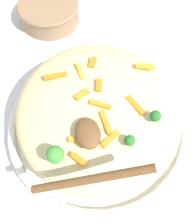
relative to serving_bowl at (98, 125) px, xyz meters
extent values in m
plane|color=silver|center=(0.00, 0.00, -0.02)|extent=(2.40, 2.40, 0.00)
cylinder|color=white|center=(0.00, 0.00, -0.01)|extent=(0.33, 0.33, 0.02)
torus|color=white|center=(0.00, 0.00, 0.01)|extent=(0.36, 0.36, 0.02)
torus|color=black|center=(0.00, 0.00, 0.01)|extent=(0.36, 0.36, 0.00)
ellipsoid|color=#DBC689|center=(0.00, 0.00, 0.06)|extent=(0.32, 0.30, 0.09)
cube|color=orange|center=(-0.06, -0.02, 0.10)|extent=(0.04, 0.01, 0.01)
cube|color=orange|center=(0.03, 0.06, 0.10)|extent=(0.04, 0.02, 0.01)
cube|color=orange|center=(0.05, 0.00, 0.11)|extent=(0.04, 0.01, 0.01)
cube|color=orange|center=(0.08, 0.00, 0.10)|extent=(0.03, 0.04, 0.01)
cube|color=orange|center=(-0.07, -0.06, 0.10)|extent=(0.01, 0.04, 0.01)
cube|color=orange|center=(0.02, 0.00, 0.11)|extent=(0.03, 0.04, 0.01)
cube|color=orange|center=(0.06, -0.05, 0.10)|extent=(0.01, 0.03, 0.01)
cube|color=orange|center=(0.06, -0.03, 0.10)|extent=(0.03, 0.03, 0.01)
cube|color=orange|center=(-0.01, -0.03, 0.11)|extent=(0.02, 0.03, 0.01)
cube|color=orange|center=(-0.05, 0.10, 0.10)|extent=(0.02, 0.04, 0.01)
cube|color=orange|center=(0.10, -0.06, 0.10)|extent=(0.03, 0.02, 0.01)
cube|color=orange|center=(-0.02, 0.01, 0.11)|extent=(0.03, 0.02, 0.01)
cube|color=orange|center=(-0.08, 0.01, 0.10)|extent=(0.03, 0.02, 0.01)
cylinder|color=#205B1C|center=(0.06, 0.08, 0.10)|extent=(0.01, 0.01, 0.01)
sphere|color=#236B23|center=(0.06, 0.08, 0.11)|extent=(0.02, 0.02, 0.02)
cylinder|color=#205B1C|center=(0.09, 0.03, 0.10)|extent=(0.01, 0.01, 0.01)
sphere|color=#236B23|center=(0.09, 0.03, 0.11)|extent=(0.02, 0.02, 0.02)
cylinder|color=#377928|center=(0.09, -0.09, 0.10)|extent=(0.01, 0.01, 0.01)
sphere|color=#3D8E33|center=(0.09, -0.09, 0.12)|extent=(0.03, 0.03, 0.03)
ellipsoid|color=brown|center=(0.06, -0.03, 0.11)|extent=(0.06, 0.04, 0.02)
cylinder|color=brown|center=(0.14, -0.05, 0.14)|extent=(0.04, 0.17, 0.07)
cylinder|color=#8C6B4C|center=(-0.35, -0.04, 0.01)|extent=(0.15, 0.15, 0.06)
torus|color=#8C6B4C|center=(-0.35, -0.04, 0.03)|extent=(0.16, 0.16, 0.01)
camera|label=1|loc=(0.24, -0.06, 0.49)|focal=43.26mm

